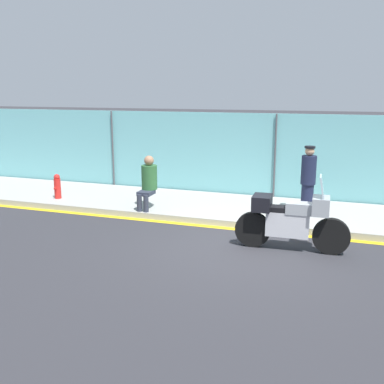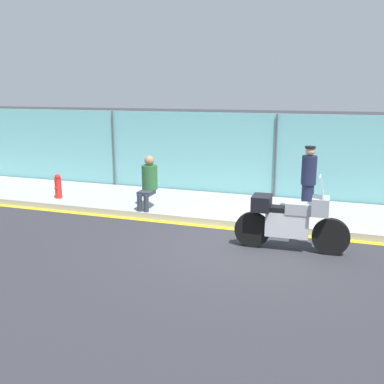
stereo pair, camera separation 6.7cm
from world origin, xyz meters
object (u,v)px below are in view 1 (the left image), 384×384
Objects in this scene: person_seated_on_curb at (148,180)px; motorcycle at (291,220)px; officer_standing at (308,179)px; fire_hydrant at (57,186)px.

motorcycle is at bearing -22.45° from person_seated_on_curb.
officer_standing is at bearing 85.23° from motorcycle.
fire_hydrant is at bearing 163.66° from motorcycle.
officer_standing is at bearing 13.31° from person_seated_on_curb.
motorcycle is 2.49m from officer_standing.
person_seated_on_curb is 1.96× the size of fire_hydrant.
motorcycle is 3.27× the size of fire_hydrant.
officer_standing is 1.22× the size of person_seated_on_curb.
motorcycle is 1.67× the size of person_seated_on_curb.
person_seated_on_curb is at bearing -2.98° from fire_hydrant.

